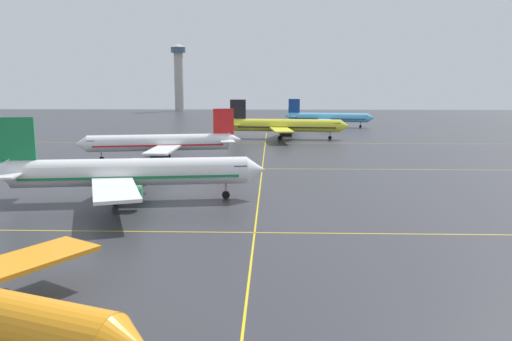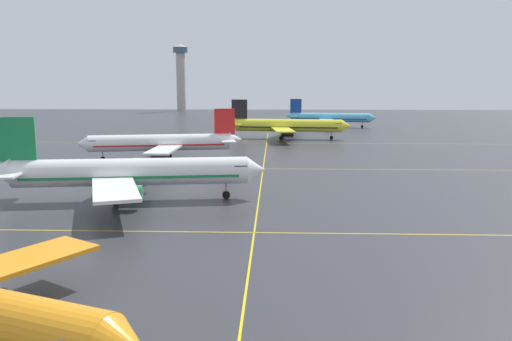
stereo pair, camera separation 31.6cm
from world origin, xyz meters
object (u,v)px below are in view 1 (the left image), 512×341
object	(u,v)px
airliner_far_left_stand	(285,126)
control_tower	(179,72)
airliner_far_right_stand	(328,118)
airliner_third_row	(161,143)
airliner_second_row	(128,173)

from	to	relation	value
airliner_far_left_stand	control_tower	xyz separation A→B (m)	(-57.91, 149.09, 18.25)
airliner_far_left_stand	airliner_far_right_stand	bearing A→B (deg)	67.49
airliner_far_right_stand	airliner_third_row	bearing A→B (deg)	-117.84
airliner_third_row	airliner_far_right_stand	bearing A→B (deg)	62.16
airliner_far_left_stand	airliner_second_row	bearing A→B (deg)	-106.31
airliner_third_row	control_tower	bearing A→B (deg)	99.18
airliner_second_row	airliner_far_right_stand	size ratio (longest dim) A/B	1.13
airliner_second_row	airliner_far_right_stand	bearing A→B (deg)	71.56
airliner_second_row	airliner_far_left_stand	xyz separation A→B (m)	(23.39, 79.95, -0.10)
airliner_far_left_stand	control_tower	world-z (taller)	control_tower
airliner_second_row	airliner_third_row	size ratio (longest dim) A/B	1.09
airliner_third_row	airliner_far_right_stand	xyz separation A→B (m)	(43.75, 82.85, -0.15)
airliner_far_right_stand	airliner_far_left_stand	bearing A→B (deg)	-112.51
airliner_second_row	airliner_far_left_stand	world-z (taller)	airliner_second_row
airliner_third_row	airliner_far_left_stand	size ratio (longest dim) A/B	0.94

